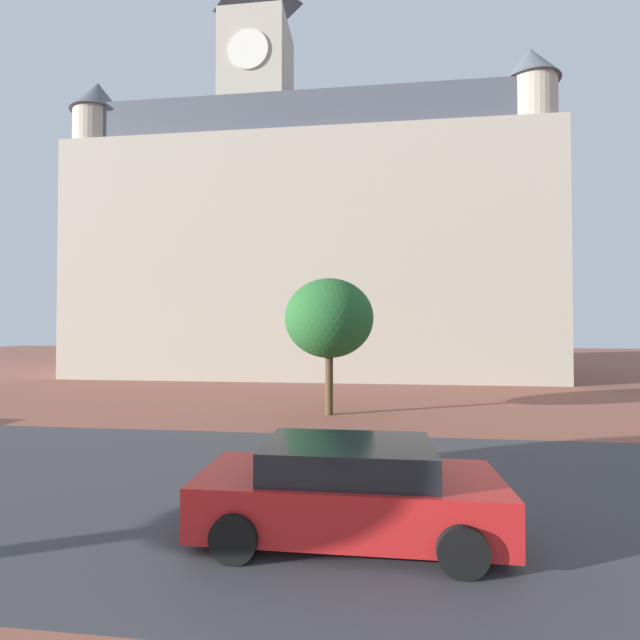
{
  "coord_description": "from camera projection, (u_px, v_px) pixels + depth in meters",
  "views": [
    {
      "loc": [
        1.51,
        -1.09,
        3.04
      ],
      "look_at": [
        0.18,
        10.42,
        3.27
      ],
      "focal_mm": 24.52,
      "sensor_mm": 36.0,
      "label": 1
    }
  ],
  "objects": [
    {
      "name": "car_red",
      "position": [
        348.0,
        490.0,
        6.4
      ],
      "size": [
        4.36,
        1.99,
        1.37
      ],
      "color": "red",
      "rests_on": "ground_plane"
    },
    {
      "name": "landmark_building",
      "position": [
        308.0,
        247.0,
        31.06
      ],
      "size": [
        29.48,
        13.42,
        29.44
      ],
      "color": "#B2A893",
      "rests_on": "ground_plane"
    },
    {
      "name": "ground_plane",
      "position": [
        311.0,
        448.0,
        11.12
      ],
      "size": [
        120.0,
        120.0,
        0.0
      ],
      "primitive_type": "plane",
      "color": "brown"
    },
    {
      "name": "tree_curb_far",
      "position": [
        329.0,
        318.0,
        15.48
      ],
      "size": [
        3.14,
        3.14,
        4.83
      ],
      "color": "#4C3823",
      "rests_on": "ground_plane"
    },
    {
      "name": "street_asphalt_strip",
      "position": [
        291.0,
        487.0,
        8.36
      ],
      "size": [
        120.0,
        8.4,
        0.0
      ],
      "primitive_type": "cube",
      "color": "#38383D",
      "rests_on": "ground_plane"
    }
  ]
}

